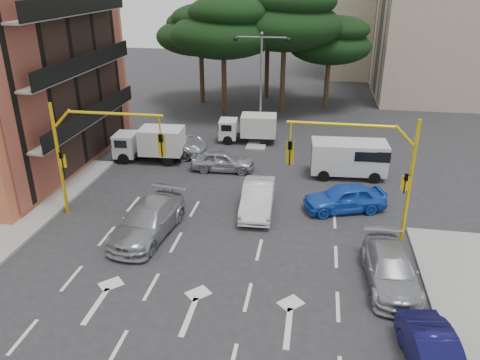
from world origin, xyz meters
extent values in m
plane|color=#28282B|center=(0.00, 0.00, 0.00)|extent=(120.00, 120.00, 0.00)
cube|color=gray|center=(0.00, 16.00, 0.07)|extent=(1.40, 6.00, 0.15)
cube|color=black|center=(-10.44, 8.00, 6.00)|extent=(0.12, 14.72, 11.20)
cube|color=black|center=(9.94, 32.00, 8.50)|extent=(0.12, 11.04, 16.20)
cube|color=tan|center=(13.00, 44.00, 8.00)|extent=(16.00, 12.00, 16.00)
cube|color=black|center=(4.94, 44.00, 7.50)|extent=(0.12, 11.04, 14.20)
cylinder|color=#382616|center=(-4.00, 22.00, 2.48)|extent=(0.44, 0.44, 4.95)
ellipsoid|color=black|center=(-4.00, 22.00, 6.93)|extent=(9.15, 9.15, 3.87)
ellipsoid|color=black|center=(-3.40, 21.60, 8.80)|extent=(6.86, 6.86, 2.86)
ellipsoid|color=black|center=(-4.50, 22.30, 8.25)|extent=(6.07, 6.07, 2.64)
cylinder|color=#382616|center=(1.00, 24.00, 2.70)|extent=(0.44, 0.44, 5.40)
ellipsoid|color=black|center=(1.00, 24.00, 7.56)|extent=(9.98, 9.98, 4.22)
ellipsoid|color=black|center=(1.60, 23.60, 9.60)|extent=(7.49, 7.49, 3.12)
ellipsoid|color=black|center=(0.50, 24.30, 9.00)|extent=(6.62, 6.62, 2.88)
cylinder|color=#382616|center=(-7.00, 26.00, 2.25)|extent=(0.44, 0.44, 4.50)
ellipsoid|color=black|center=(-7.00, 26.00, 6.30)|extent=(8.32, 8.32, 3.52)
ellipsoid|color=black|center=(-6.40, 25.60, 8.00)|extent=(6.24, 6.24, 2.60)
ellipsoid|color=black|center=(-7.50, 26.30, 7.50)|extent=(5.52, 5.52, 2.40)
cylinder|color=#382616|center=(5.00, 26.00, 2.02)|extent=(0.44, 0.44, 4.05)
ellipsoid|color=black|center=(5.00, 26.00, 5.67)|extent=(7.49, 7.49, 3.17)
ellipsoid|color=black|center=(5.60, 25.60, 7.20)|extent=(5.62, 5.62, 2.34)
ellipsoid|color=black|center=(4.50, 26.30, 6.75)|extent=(4.97, 4.97, 2.16)
cylinder|color=#382616|center=(-1.00, 29.00, 2.48)|extent=(0.44, 0.44, 4.95)
ellipsoid|color=black|center=(-1.00, 29.00, 6.93)|extent=(9.15, 9.15, 3.87)
ellipsoid|color=black|center=(-0.40, 28.60, 8.80)|extent=(6.86, 6.86, 2.86)
ellipsoid|color=black|center=(-1.50, 29.30, 8.25)|extent=(6.07, 6.07, 2.64)
cylinder|color=yellow|center=(8.60, 2.00, 3.00)|extent=(0.18, 0.18, 6.00)
cylinder|color=yellow|center=(8.05, 2.00, 5.25)|extent=(0.95, 0.14, 0.95)
cylinder|color=yellow|center=(5.30, 2.00, 5.60)|extent=(4.80, 0.14, 0.14)
cylinder|color=yellow|center=(3.10, 2.00, 5.15)|extent=(0.08, 0.08, 0.90)
imported|color=black|center=(3.10, 2.00, 4.10)|extent=(0.20, 0.24, 1.20)
cube|color=yellow|center=(3.10, 2.08, 4.10)|extent=(0.36, 0.06, 1.10)
imported|color=black|center=(8.38, 1.85, 3.00)|extent=(0.16, 0.20, 1.00)
cube|color=yellow|center=(8.38, 1.95, 3.00)|extent=(0.35, 0.08, 0.70)
cylinder|color=yellow|center=(-8.60, 2.00, 3.00)|extent=(0.18, 0.18, 6.00)
cylinder|color=yellow|center=(-8.05, 2.00, 5.25)|extent=(0.95, 0.14, 0.95)
cylinder|color=yellow|center=(-5.30, 2.00, 5.60)|extent=(4.80, 0.14, 0.14)
cylinder|color=yellow|center=(-3.10, 2.00, 5.15)|extent=(0.08, 0.08, 0.90)
imported|color=black|center=(-3.10, 2.00, 4.10)|extent=(0.20, 0.24, 1.20)
cube|color=yellow|center=(-3.10, 2.08, 4.10)|extent=(0.36, 0.06, 1.10)
imported|color=black|center=(-8.38, 1.85, 3.00)|extent=(0.16, 0.20, 1.00)
cube|color=yellow|center=(-8.38, 1.95, 3.00)|extent=(0.35, 0.08, 0.70)
cylinder|color=slate|center=(0.00, 16.00, 3.90)|extent=(0.16, 0.16, 7.50)
cylinder|color=slate|center=(-0.90, 16.00, 7.55)|extent=(1.80, 0.10, 0.10)
sphere|color=black|center=(-1.90, 16.00, 7.40)|extent=(0.36, 0.36, 0.36)
cylinder|color=slate|center=(0.90, 16.00, 7.55)|extent=(1.80, 0.10, 0.10)
sphere|color=black|center=(1.90, 16.00, 7.40)|extent=(0.36, 0.36, 0.36)
sphere|color=slate|center=(0.00, 16.00, 7.80)|extent=(0.24, 0.24, 0.24)
imported|color=silver|center=(1.41, 3.88, 0.76)|extent=(1.81, 4.67, 1.52)
imported|color=blue|center=(6.00, 4.70, 0.75)|extent=(4.72, 3.07, 1.49)
imported|color=#929499|center=(-3.50, 0.48, 0.79)|extent=(2.84, 5.66, 1.58)
imported|color=#AEB2B6|center=(-6.02, 11.50, 0.80)|extent=(5.88, 2.97, 1.59)
imported|color=#A0A3A8|center=(-1.55, 9.09, 0.69)|extent=(4.12, 1.81, 1.38)
imported|color=#0C0C3C|center=(8.38, -6.34, 0.67)|extent=(1.99, 4.20, 1.33)
imported|color=#94969C|center=(7.60, -1.65, 0.70)|extent=(2.25, 4.93, 1.40)
camera|label=1|loc=(4.16, -18.38, 11.74)|focal=35.00mm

